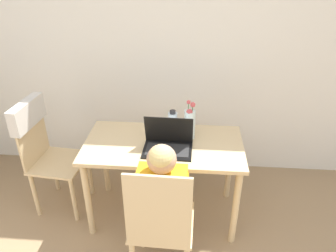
{
  "coord_description": "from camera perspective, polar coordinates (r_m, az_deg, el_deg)",
  "views": [
    {
      "loc": [
        -0.02,
        -0.61,
        2.02
      ],
      "look_at": [
        -0.18,
        1.41,
        0.88
      ],
      "focal_mm": 35.0,
      "sensor_mm": 36.0,
      "label": 1
    }
  ],
  "objects": [
    {
      "name": "wall_back",
      "position": [
        2.94,
        4.92,
        13.98
      ],
      "size": [
        6.4,
        0.05,
        2.5
      ],
      "color": "white",
      "rests_on": "ground_plane"
    },
    {
      "name": "laptop",
      "position": [
        2.38,
        -0.0,
        -2.76
      ],
      "size": [
        0.36,
        0.25,
        0.24
      ],
      "rotation": [
        0.0,
        0.0,
        -0.02
      ],
      "color": "black",
      "rests_on": "dining_table"
    },
    {
      "name": "water_bottle",
      "position": [
        2.48,
        0.79,
        0.12
      ],
      "size": [
        0.07,
        0.07,
        0.24
      ],
      "color": "silver",
      "rests_on": "dining_table"
    },
    {
      "name": "dining_table",
      "position": [
        2.52,
        -0.79,
        -4.88
      ],
      "size": [
        1.2,
        0.62,
        0.7
      ],
      "color": "#D6B784",
      "rests_on": "ground_plane"
    },
    {
      "name": "flower_vase",
      "position": [
        2.48,
        3.8,
        0.57
      ],
      "size": [
        0.08,
        0.08,
        0.31
      ],
      "color": "silver",
      "rests_on": "dining_table"
    },
    {
      "name": "chair_occupied",
      "position": [
        2.12,
        -1.26,
        -16.89
      ],
      "size": [
        0.41,
        0.41,
        0.96
      ],
      "rotation": [
        0.0,
        0.0,
        3.12
      ],
      "color": "#D6B784",
      "rests_on": "ground_plane"
    },
    {
      "name": "person_seated",
      "position": [
        2.11,
        -0.87,
        -11.43
      ],
      "size": [
        0.32,
        0.43,
        1.03
      ],
      "rotation": [
        0.0,
        0.0,
        3.12
      ],
      "color": "orange",
      "rests_on": "ground_plane"
    },
    {
      "name": "chair_spare",
      "position": [
        2.8,
        -21.26,
        -2.27
      ],
      "size": [
        0.47,
        0.44,
        0.97
      ],
      "rotation": [
        0.0,
        0.0,
        1.48
      ],
      "color": "#D6B784",
      "rests_on": "ground_plane"
    }
  ]
}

